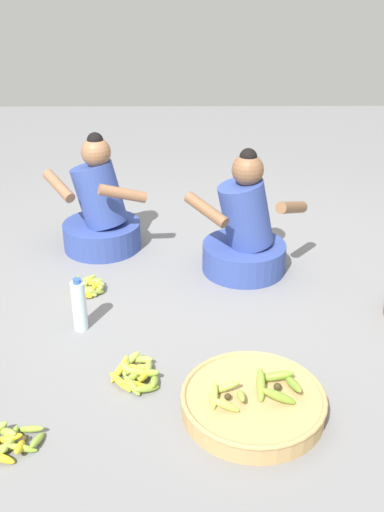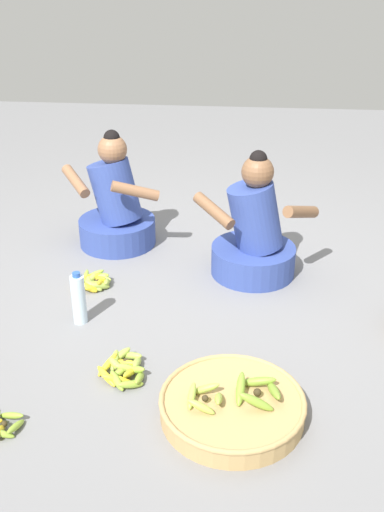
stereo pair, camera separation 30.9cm
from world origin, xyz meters
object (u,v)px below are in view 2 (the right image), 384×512
at_px(vendor_woman_front, 254,236).
at_px(vendor_woman_behind, 116,209).
at_px(loose_bananas_front_left, 95,281).
at_px(water_bottle, 79,299).
at_px(banana_basket_mid_left, 232,405).
at_px(loose_bananas_near_vendor, 124,369).

distance_m(vendor_woman_front, vendor_woman_behind, 0.99).
relative_size(vendor_woman_front, vendor_woman_behind, 0.99).
xyz_separation_m(vendor_woman_front, loose_bananas_front_left, (-0.94, -0.27, -0.22)).
relative_size(loose_bananas_front_left, water_bottle, 0.83).
distance_m(banana_basket_mid_left, loose_bananas_front_left, 1.36).
bearing_deg(vendor_woman_front, loose_bananas_front_left, -164.27).
distance_m(vendor_woman_front, water_bottle, 1.14).
distance_m(vendor_woman_behind, loose_bananas_front_left, 0.64).
height_order(vendor_woman_front, banana_basket_mid_left, vendor_woman_front).
bearing_deg(vendor_woman_behind, loose_bananas_near_vendor, -76.49).
bearing_deg(loose_bananas_near_vendor, vendor_woman_behind, 103.51).
distance_m(vendor_woman_front, loose_bananas_near_vendor, 1.25).
bearing_deg(loose_bananas_near_vendor, loose_bananas_front_left, 113.28).
bearing_deg(banana_basket_mid_left, water_bottle, 142.53).
xyz_separation_m(banana_basket_mid_left, loose_bananas_near_vendor, (-0.52, 0.23, -0.03)).
bearing_deg(vendor_woman_behind, vendor_woman_front, -19.73).
height_order(banana_basket_mid_left, loose_bananas_near_vendor, banana_basket_mid_left).
bearing_deg(banana_basket_mid_left, vendor_woman_behind, 117.70).
distance_m(vendor_woman_behind, loose_bananas_near_vendor, 1.47).
xyz_separation_m(vendor_woman_behind, loose_bananas_front_left, (-0.01, -0.60, -0.22)).
height_order(loose_bananas_near_vendor, water_bottle, water_bottle).
bearing_deg(loose_bananas_front_left, loose_bananas_near_vendor, -66.72).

